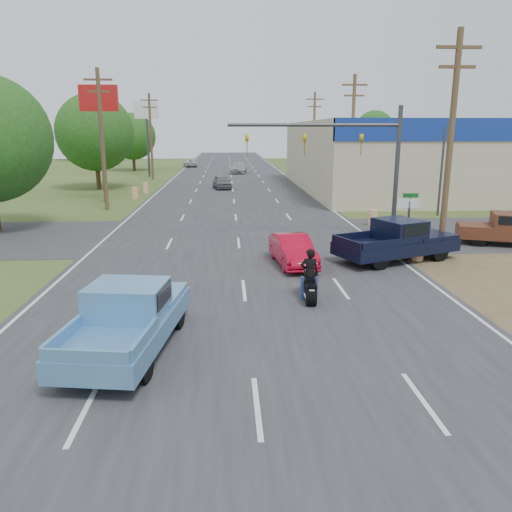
{
  "coord_description": "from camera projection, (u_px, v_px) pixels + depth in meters",
  "views": [
    {
      "loc": [
        -0.57,
        -9.44,
        5.69
      ],
      "look_at": [
        0.45,
        8.02,
        1.3
      ],
      "focal_mm": 35.0,
      "sensor_mm": 36.0,
      "label": 1
    }
  ],
  "objects": [
    {
      "name": "tree_6",
      "position": [
        78.0,
        127.0,
        99.28
      ],
      "size": [
        8.82,
        8.82,
        10.92
      ],
      "color": "#422D19",
      "rests_on": "ground"
    },
    {
      "name": "dirt_verge",
      "position": [
        505.0,
        271.0,
        20.86
      ],
      "size": [
        8.0,
        18.0,
        0.01
      ],
      "primitive_type": "cube",
      "color": "brown",
      "rests_on": "ground"
    },
    {
      "name": "barrel_2",
      "position": [
        135.0,
        193.0,
        42.88
      ],
      "size": [
        0.56,
        0.56,
        1.0
      ],
      "primitive_type": "cylinder",
      "color": "orange",
      "rests_on": "ground"
    },
    {
      "name": "pole_sign_left_far",
      "position": [
        147.0,
        119.0,
        62.45
      ],
      "size": [
        3.0,
        0.35,
        9.2
      ],
      "color": "#3F3F44",
      "rests_on": "ground"
    },
    {
      "name": "motorcycle",
      "position": [
        309.0,
        286.0,
        17.17
      ],
      "size": [
        0.68,
        2.2,
        1.12
      ],
      "rotation": [
        0.0,
        0.0,
        -0.06
      ],
      "color": "black",
      "rests_on": "ground"
    },
    {
      "name": "signal_mast",
      "position": [
        348.0,
        149.0,
        26.18
      ],
      "size": [
        9.12,
        0.4,
        7.0
      ],
      "color": "#3F3F44",
      "rests_on": "ground"
    },
    {
      "name": "tree_5",
      "position": [
        374.0,
        130.0,
        102.81
      ],
      "size": [
        7.98,
        7.98,
        9.88
      ],
      "color": "#422D19",
      "rests_on": "ground"
    },
    {
      "name": "red_convertible",
      "position": [
        293.0,
        250.0,
        21.64
      ],
      "size": [
        1.84,
        4.12,
        1.31
      ],
      "primitive_type": "imported",
      "rotation": [
        0.0,
        0.0,
        0.12
      ],
      "color": "#B80823",
      "rests_on": "ground"
    },
    {
      "name": "main_road",
      "position": [
        233.0,
        190.0,
        49.29
      ],
      "size": [
        15.0,
        180.0,
        0.02
      ],
      "primitive_type": "cube",
      "color": "#2D2D30",
      "rests_on": "ground"
    },
    {
      "name": "distant_car_white",
      "position": [
        190.0,
        163.0,
        81.62
      ],
      "size": [
        2.63,
        4.6,
        1.21
      ],
      "primitive_type": "imported",
      "rotation": [
        0.0,
        0.0,
        3.29
      ],
      "color": "#B8B8B8",
      "rests_on": "ground"
    },
    {
      "name": "utility_pole_3",
      "position": [
        314.0,
        134.0,
        57.25
      ],
      "size": [
        2.0,
        0.28,
        10.0
      ],
      "color": "#4C3823",
      "rests_on": "ground"
    },
    {
      "name": "tree_2",
      "position": [
        132.0,
        136.0,
        72.46
      ],
      "size": [
        6.72,
        6.72,
        8.32
      ],
      "color": "#422D19",
      "rests_on": "ground"
    },
    {
      "name": "street_name_sign",
      "position": [
        409.0,
        213.0,
        25.67
      ],
      "size": [
        0.8,
        0.08,
        2.61
      ],
      "color": "#3F3F44",
      "rests_on": "ground"
    },
    {
      "name": "pole_sign_left_near",
      "position": [
        100.0,
        112.0,
        39.21
      ],
      "size": [
        3.0,
        0.35,
        9.2
      ],
      "color": "#3F3F44",
      "rests_on": "ground"
    },
    {
      "name": "blue_pickup",
      "position": [
        129.0,
        316.0,
        13.24
      ],
      "size": [
        2.88,
        5.74,
        1.82
      ],
      "rotation": [
        0.0,
        0.0,
        -0.14
      ],
      "color": "black",
      "rests_on": "ground"
    },
    {
      "name": "brown_pickup",
      "position": [
        507.0,
        229.0,
        25.49
      ],
      "size": [
        5.34,
        3.48,
        1.65
      ],
      "rotation": [
        0.0,
        0.0,
        1.23
      ],
      "color": "black",
      "rests_on": "ground"
    },
    {
      "name": "distant_car_grey",
      "position": [
        222.0,
        182.0,
        50.58
      ],
      "size": [
        2.15,
        4.13,
        1.34
      ],
      "primitive_type": "imported",
      "rotation": [
        0.0,
        0.0,
        0.15
      ],
      "color": "slate",
      "rests_on": "ground"
    },
    {
      "name": "distant_car_silver",
      "position": [
        239.0,
        168.0,
        69.31
      ],
      "size": [
        2.57,
        5.24,
        1.47
      ],
      "primitive_type": "imported",
      "rotation": [
        0.0,
        0.0,
        -0.11
      ],
      "color": "#A8A8AD",
      "rests_on": "ground"
    },
    {
      "name": "rider",
      "position": [
        310.0,
        276.0,
        17.13
      ],
      "size": [
        0.65,
        0.45,
        1.72
      ],
      "primitive_type": "imported",
      "rotation": [
        0.0,
        0.0,
        3.08
      ],
      "color": "black",
      "rests_on": "ground"
    },
    {
      "name": "barrel_1",
      "position": [
        373.0,
        218.0,
        30.76
      ],
      "size": [
        0.56,
        0.56,
        1.0
      ],
      "primitive_type": "cylinder",
      "color": "orange",
      "rests_on": "ground"
    },
    {
      "name": "barrel_3",
      "position": [
        146.0,
        188.0,
        46.77
      ],
      "size": [
        0.56,
        0.56,
        1.0
      ],
      "primitive_type": "cylinder",
      "color": "orange",
      "rests_on": "ground"
    },
    {
      "name": "tree_1",
      "position": [
        95.0,
        132.0,
        49.11
      ],
      "size": [
        7.56,
        7.56,
        9.36
      ],
      "color": "#422D19",
      "rests_on": "ground"
    },
    {
      "name": "ground",
      "position": [
        257.0,
        408.0,
        10.56
      ],
      "size": [
        200.0,
        200.0,
        0.0
      ],
      "primitive_type": "plane",
      "color": "#354A1D",
      "rests_on": "ground"
    },
    {
      "name": "utility_pole_2",
      "position": [
        352.0,
        136.0,
        39.82
      ],
      "size": [
        2.0,
        0.28,
        10.0
      ],
      "color": "#4C3823",
      "rests_on": "ground"
    },
    {
      "name": "utility_pole_5",
      "position": [
        102.0,
        136.0,
        35.84
      ],
      "size": [
        2.0,
        0.28,
        10.0
      ],
      "color": "#4C3823",
      "rests_on": "ground"
    },
    {
      "name": "utility_pole_6",
      "position": [
        151.0,
        134.0,
        59.08
      ],
      "size": [
        2.0,
        0.28,
        10.0
      ],
      "color": "#4C3823",
      "rests_on": "ground"
    },
    {
      "name": "cross_road",
      "position": [
        238.0,
        235.0,
        27.99
      ],
      "size": [
        120.0,
        10.0,
        0.02
      ],
      "primitive_type": "cube",
      "color": "#2D2D30",
      "rests_on": "ground"
    },
    {
      "name": "barrel_0",
      "position": [
        418.0,
        249.0,
        22.51
      ],
      "size": [
        0.56,
        0.56,
        1.0
      ],
      "primitive_type": "cylinder",
      "color": "orange",
      "rests_on": "ground"
    },
    {
      "name": "navy_pickup",
      "position": [
        399.0,
        240.0,
        22.4
      ],
      "size": [
        6.04,
        4.18,
        1.87
      ],
      "rotation": [
        0.0,
        0.0,
        -1.17
      ],
      "color": "black",
      "rests_on": "ground"
    },
    {
      "name": "lane_sign",
      "position": [
        409.0,
        212.0,
        24.11
      ],
      "size": [
        1.2,
        0.08,
        2.52
      ],
      "color": "#3F3F44",
      "rests_on": "ground"
    },
    {
      "name": "utility_pole_1",
      "position": [
        451.0,
        140.0,
        22.39
      ],
      "size": [
        2.0,
        0.28,
        10.0
      ],
      "color": "#4C3823",
      "rests_on": "ground"
    }
  ]
}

